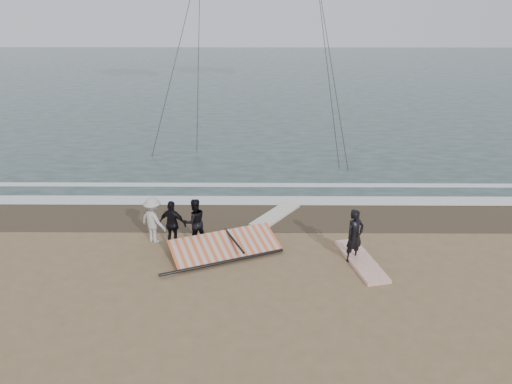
% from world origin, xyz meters
% --- Properties ---
extents(ground, '(120.00, 120.00, 0.00)m').
position_xyz_m(ground, '(0.00, 0.00, 0.00)').
color(ground, '#8C704C').
rests_on(ground, ground).
extents(sea, '(120.00, 54.00, 0.02)m').
position_xyz_m(sea, '(0.00, 33.00, 0.01)').
color(sea, '#233838').
rests_on(sea, ground).
extents(wet_sand, '(120.00, 2.80, 0.01)m').
position_xyz_m(wet_sand, '(0.00, 4.50, 0.01)').
color(wet_sand, '#4C3D2B').
rests_on(wet_sand, ground).
extents(foam_near, '(120.00, 0.90, 0.01)m').
position_xyz_m(foam_near, '(0.00, 5.90, 0.03)').
color(foam_near, white).
rests_on(foam_near, sea).
extents(foam_far, '(120.00, 0.45, 0.01)m').
position_xyz_m(foam_far, '(0.00, 7.60, 0.03)').
color(foam_far, white).
rests_on(foam_far, sea).
extents(man_main, '(0.76, 0.68, 1.73)m').
position_xyz_m(man_main, '(2.74, 1.25, 0.87)').
color(man_main, black).
rests_on(man_main, ground).
extents(board_white, '(1.34, 2.80, 0.11)m').
position_xyz_m(board_white, '(2.98, 1.12, 0.05)').
color(board_white, white).
rests_on(board_white, ground).
extents(board_cream, '(1.99, 2.49, 0.11)m').
position_xyz_m(board_cream, '(0.38, 4.47, 0.05)').
color(board_cream, silver).
rests_on(board_cream, ground).
extents(trio_cluster, '(2.48, 1.16, 1.62)m').
position_xyz_m(trio_cluster, '(-3.14, 2.33, 0.80)').
color(trio_cluster, black).
rests_on(trio_cluster, ground).
extents(sail_rig, '(3.76, 2.93, 0.49)m').
position_xyz_m(sail_rig, '(-1.40, 1.81, 0.19)').
color(sail_rig, black).
rests_on(sail_rig, ground).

